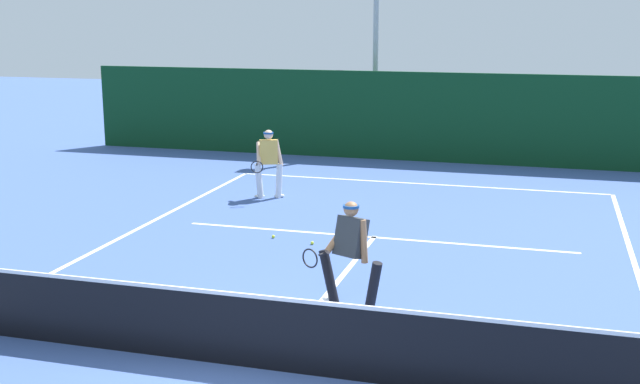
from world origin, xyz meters
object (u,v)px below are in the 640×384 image
player_far (269,161)px  light_pole (376,3)px  tennis_ball_extra (273,236)px  player_near (350,251)px  tennis_ball (312,243)px

player_far → light_pole: light_pole is taller
tennis_ball_extra → light_pole: size_ratio=0.01×
player_near → light_pole: size_ratio=0.22×
player_far → tennis_ball: bearing=100.2°
player_near → tennis_ball: (-1.53, 3.16, -0.89)m
tennis_ball_extra → light_pole: (-0.26, 10.59, 4.65)m
player_far → light_pole: 8.24m
tennis_ball_extra → light_pole: light_pole is taller
player_near → tennis_ball: bearing=-39.5°
player_near → tennis_ball_extra: (-2.40, 3.38, -0.89)m
tennis_ball_extra → light_pole: bearing=91.4°
light_pole → tennis_ball: bearing=-84.0°
tennis_ball → tennis_ball_extra: 0.90m
player_near → player_far: bearing=-36.6°
player_near → tennis_ball_extra: bearing=-30.0°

